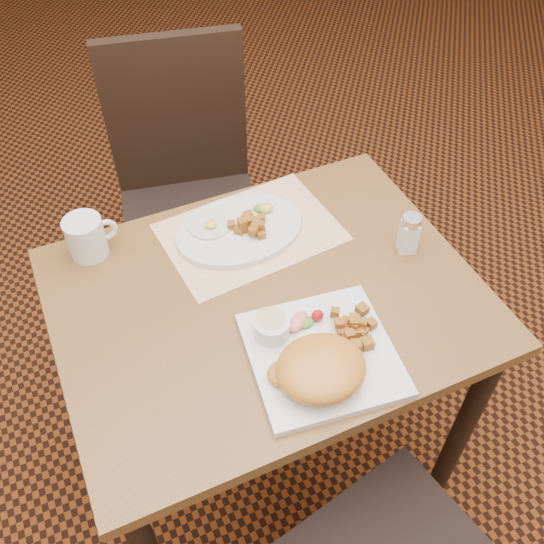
{
  "coord_description": "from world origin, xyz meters",
  "views": [
    {
      "loc": [
        -0.34,
        -0.77,
        1.75
      ],
      "look_at": [
        0.01,
        -0.0,
        0.82
      ],
      "focal_mm": 40.0,
      "sensor_mm": 36.0,
      "label": 1
    }
  ],
  "objects_px": {
    "table": "(268,326)",
    "chair_far": "(187,185)",
    "plate_square": "(322,355)",
    "coffee_mug": "(87,237)",
    "salt_shaker": "(409,233)",
    "plate_oval": "(240,230)"
  },
  "relations": [
    {
      "from": "chair_far",
      "to": "salt_shaker",
      "type": "relative_size",
      "value": 9.7
    },
    {
      "from": "table",
      "to": "plate_square",
      "type": "xyz_separation_m",
      "value": [
        0.03,
        -0.19,
        0.12
      ]
    },
    {
      "from": "table",
      "to": "salt_shaker",
      "type": "relative_size",
      "value": 9.0
    },
    {
      "from": "chair_far",
      "to": "coffee_mug",
      "type": "bearing_deg",
      "value": 60.27
    },
    {
      "from": "salt_shaker",
      "to": "coffee_mug",
      "type": "bearing_deg",
      "value": 156.54
    },
    {
      "from": "chair_far",
      "to": "plate_oval",
      "type": "xyz_separation_m",
      "value": [
        -0.01,
        -0.48,
        0.22
      ]
    },
    {
      "from": "salt_shaker",
      "to": "coffee_mug",
      "type": "xyz_separation_m",
      "value": [
        -0.66,
        0.29,
        -0.0
      ]
    },
    {
      "from": "plate_square",
      "to": "coffee_mug",
      "type": "distance_m",
      "value": 0.59
    },
    {
      "from": "plate_square",
      "to": "chair_far",
      "type": "bearing_deg",
      "value": 90.43
    },
    {
      "from": "table",
      "to": "coffee_mug",
      "type": "distance_m",
      "value": 0.45
    },
    {
      "from": "table",
      "to": "salt_shaker",
      "type": "bearing_deg",
      "value": -0.77
    },
    {
      "from": "chair_far",
      "to": "coffee_mug",
      "type": "xyz_separation_m",
      "value": [
        -0.34,
        -0.39,
        0.26
      ]
    },
    {
      "from": "table",
      "to": "salt_shaker",
      "type": "xyz_separation_m",
      "value": [
        0.35,
        -0.0,
        0.16
      ]
    },
    {
      "from": "plate_square",
      "to": "salt_shaker",
      "type": "distance_m",
      "value": 0.37
    },
    {
      "from": "table",
      "to": "chair_far",
      "type": "relative_size",
      "value": 0.93
    },
    {
      "from": "table",
      "to": "chair_far",
      "type": "distance_m",
      "value": 0.68
    },
    {
      "from": "plate_square",
      "to": "plate_oval",
      "type": "height_order",
      "value": "plate_oval"
    },
    {
      "from": "chair_far",
      "to": "table",
      "type": "bearing_deg",
      "value": 99.14
    },
    {
      "from": "table",
      "to": "coffee_mug",
      "type": "relative_size",
      "value": 7.68
    },
    {
      "from": "plate_square",
      "to": "coffee_mug",
      "type": "height_order",
      "value": "coffee_mug"
    },
    {
      "from": "table",
      "to": "plate_oval",
      "type": "relative_size",
      "value": 2.96
    },
    {
      "from": "chair_far",
      "to": "plate_square",
      "type": "relative_size",
      "value": 3.46
    }
  ]
}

